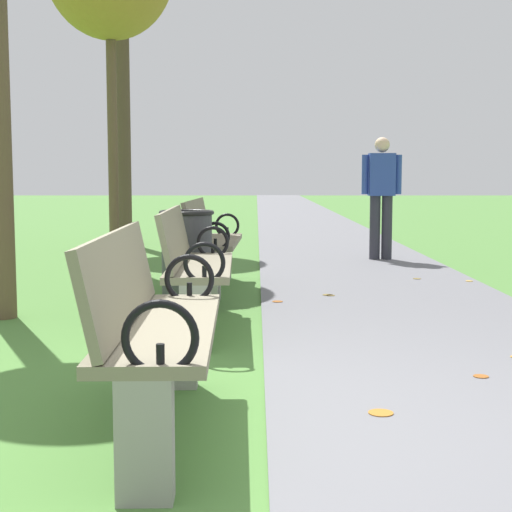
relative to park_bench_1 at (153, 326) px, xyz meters
The scene contains 8 objects.
ground_plane 0.71m from the park_bench_1, 11.38° to the right, with size 80.00×80.00×0.00m, color #4C7F38.
paved_walkway 17.98m from the park_bench_1, 84.68° to the left, with size 2.33×44.00×0.02m, color slate.
park_bench_1 is the anchor object (origin of this frame).
park_bench_2 2.29m from the park_bench_1, 90.00° to the left, with size 0.50×1.61×0.90m.
park_bench_3 4.43m from the park_bench_1, 90.00° to the left, with size 0.53×1.62×0.90m.
pedestrian_walking 7.31m from the park_bench_1, 73.08° to the left, with size 0.53×0.22×1.62m.
trash_bin 3.38m from the park_bench_1, 92.50° to the left, with size 0.48×0.48×0.84m.
scattered_leaves 2.43m from the park_bench_1, 64.81° to the left, with size 4.70×6.43×0.02m.
Camera 1 is at (-0.05, -3.28, 1.15)m, focal length 54.62 mm.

